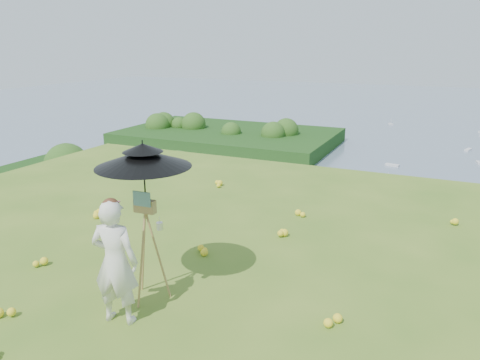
% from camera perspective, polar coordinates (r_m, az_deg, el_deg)
% --- Properties ---
extents(ground, '(14.00, 14.00, 0.00)m').
position_cam_1_polar(ground, '(7.61, -9.13, -9.99)').
color(ground, '#497421').
rests_on(ground, ground).
extents(shoreline_tier, '(170.00, 28.00, 8.00)m').
position_cam_1_polar(shoreline_tier, '(89.79, 19.98, -10.77)').
color(shoreline_tier, '#6C6856').
rests_on(shoreline_tier, bay_water).
extents(bay_water, '(700.00, 700.00, 0.00)m').
position_cam_1_polar(bay_water, '(248.48, 23.65, 6.27)').
color(bay_water, slate).
rests_on(bay_water, ground).
extents(peninsula, '(90.00, 60.00, 12.00)m').
position_cam_1_polar(peninsula, '(181.85, -1.45, 6.02)').
color(peninsula, '#133B10').
rests_on(peninsula, bay_water).
extents(slope_trees, '(110.00, 50.00, 6.00)m').
position_cam_1_polar(slope_trees, '(44.74, 17.68, -8.75)').
color(slope_trees, '#2C5519').
rests_on(slope_trees, forest_slope).
extents(harbor_town, '(110.00, 22.00, 5.00)m').
position_cam_1_polar(harbor_town, '(87.14, 20.39, -6.95)').
color(harbor_town, silver).
rests_on(harbor_town, shoreline_tier).
extents(moored_boats, '(140.00, 140.00, 0.70)m').
position_cam_1_polar(moored_boats, '(171.47, 18.63, 2.95)').
color(moored_boats, silver).
rests_on(moored_boats, bay_water).
extents(wildflowers, '(10.00, 10.50, 0.12)m').
position_cam_1_polar(wildflowers, '(7.77, -8.12, -8.88)').
color(wildflowers, yellow).
rests_on(wildflowers, ground).
extents(painter, '(0.65, 0.49, 1.60)m').
position_cam_1_polar(painter, '(5.94, -14.99, -9.64)').
color(painter, beige).
rests_on(painter, ground).
extents(field_easel, '(0.61, 0.61, 1.54)m').
position_cam_1_polar(field_easel, '(6.37, -11.24, -7.87)').
color(field_easel, '#A77946').
rests_on(field_easel, ground).
extents(sun_umbrella, '(1.45, 1.45, 0.92)m').
position_cam_1_polar(sun_umbrella, '(6.07, -11.60, 0.53)').
color(sun_umbrella, black).
rests_on(sun_umbrella, field_easel).
extents(painter_cap, '(0.24, 0.27, 0.10)m').
position_cam_1_polar(painter_cap, '(5.66, -15.54, -2.71)').
color(painter_cap, '#C16A7B').
rests_on(painter_cap, painter).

